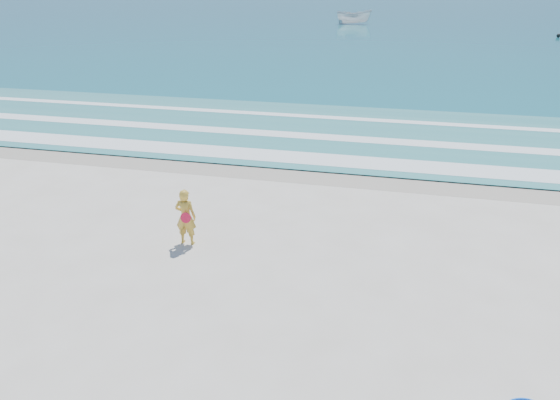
# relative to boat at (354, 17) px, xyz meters

# --- Properties ---
(ground) EXTENTS (400.00, 400.00, 0.00)m
(ground) POSITION_rel_boat_xyz_m (4.66, -65.03, -0.91)
(ground) COLOR silver
(ground) RESTS_ON ground
(wet_sand) EXTENTS (400.00, 2.40, 0.00)m
(wet_sand) POSITION_rel_boat_xyz_m (4.66, -56.03, -0.90)
(wet_sand) COLOR #B2A893
(wet_sand) RESTS_ON ground
(ocean) EXTENTS (400.00, 190.00, 0.04)m
(ocean) POSITION_rel_boat_xyz_m (4.66, 39.97, -0.89)
(ocean) COLOR #19727F
(ocean) RESTS_ON ground
(shallow) EXTENTS (400.00, 10.00, 0.01)m
(shallow) POSITION_rel_boat_xyz_m (4.66, -51.03, -0.86)
(shallow) COLOR #59B7AD
(shallow) RESTS_ON ocean
(foam_near) EXTENTS (400.00, 1.40, 0.01)m
(foam_near) POSITION_rel_boat_xyz_m (4.66, -54.73, -0.85)
(foam_near) COLOR white
(foam_near) RESTS_ON shallow
(foam_mid) EXTENTS (400.00, 0.90, 0.01)m
(foam_mid) POSITION_rel_boat_xyz_m (4.66, -51.83, -0.85)
(foam_mid) COLOR white
(foam_mid) RESTS_ON shallow
(foam_far) EXTENTS (400.00, 0.60, 0.01)m
(foam_far) POSITION_rel_boat_xyz_m (4.66, -48.53, -0.85)
(foam_far) COLOR white
(foam_far) RESTS_ON shallow
(boat) EXTENTS (4.75, 2.67, 1.73)m
(boat) POSITION_rel_boat_xyz_m (0.00, 0.00, 0.00)
(boat) COLOR silver
(boat) RESTS_ON ocean
(buoy) EXTENTS (0.40, 0.40, 0.40)m
(buoy) POSITION_rel_boat_xyz_m (22.19, -10.32, -0.67)
(buoy) COLOR black
(buoy) RESTS_ON ocean
(woman) EXTENTS (0.55, 0.40, 1.49)m
(woman) POSITION_rel_boat_xyz_m (2.44, -62.06, -0.16)
(woman) COLOR gold
(woman) RESTS_ON ground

